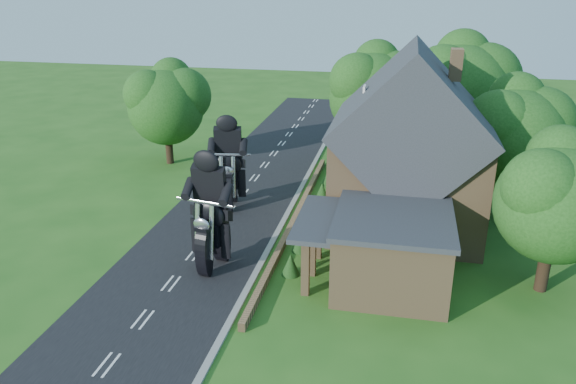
% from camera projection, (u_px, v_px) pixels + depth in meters
% --- Properties ---
extents(ground, '(120.00, 120.00, 0.00)m').
position_uv_depth(ground, '(194.00, 255.00, 28.96)').
color(ground, '#275818').
rests_on(ground, ground).
extents(road, '(7.00, 80.00, 0.02)m').
position_uv_depth(road, '(194.00, 254.00, 28.95)').
color(road, black).
rests_on(road, ground).
extents(kerb, '(0.30, 80.00, 0.12)m').
position_uv_depth(kerb, '(263.00, 260.00, 28.23)').
color(kerb, gray).
rests_on(kerb, ground).
extents(garden_wall, '(0.30, 22.00, 0.40)m').
position_uv_depth(garden_wall, '(295.00, 220.00, 32.62)').
color(garden_wall, '#906F49').
rests_on(garden_wall, ground).
extents(house, '(9.54, 8.64, 10.24)m').
position_uv_depth(house, '(409.00, 153.00, 30.85)').
color(house, '#906F49').
rests_on(house, ground).
extents(annex, '(7.05, 5.94, 3.44)m').
position_uv_depth(annex, '(389.00, 249.00, 25.69)').
color(annex, '#906F49').
rests_on(annex, ground).
extents(tree_annex_side, '(5.64, 5.20, 7.48)m').
position_uv_depth(tree_annex_side, '(566.00, 194.00, 24.07)').
color(tree_annex_side, black).
rests_on(tree_annex_side, ground).
extents(tree_house_right, '(6.51, 6.00, 8.40)m').
position_uv_depth(tree_house_right, '(521.00, 132.00, 31.76)').
color(tree_house_right, black).
rests_on(tree_house_right, ground).
extents(tree_behind_house, '(7.81, 7.20, 10.08)m').
position_uv_depth(tree_behind_house, '(467.00, 88.00, 38.72)').
color(tree_behind_house, black).
rests_on(tree_behind_house, ground).
extents(tree_behind_left, '(6.94, 6.40, 9.16)m').
position_uv_depth(tree_behind_left, '(379.00, 89.00, 40.95)').
color(tree_behind_left, black).
rests_on(tree_behind_left, ground).
extents(tree_far_road, '(6.08, 5.60, 7.84)m').
position_uv_depth(tree_far_road, '(171.00, 101.00, 41.41)').
color(tree_far_road, black).
rests_on(tree_far_road, ground).
extents(shrub_a, '(0.90, 0.90, 1.10)m').
position_uv_depth(shrub_a, '(291.00, 264.00, 26.83)').
color(shrub_a, '#153711').
rests_on(shrub_a, ground).
extents(shrub_b, '(0.90, 0.90, 1.10)m').
position_uv_depth(shrub_b, '(300.00, 242.00, 29.11)').
color(shrub_b, '#153711').
rests_on(shrub_b, ground).
extents(shrub_c, '(0.90, 0.90, 1.10)m').
position_uv_depth(shrub_c, '(309.00, 222.00, 31.39)').
color(shrub_c, '#153711').
rests_on(shrub_c, ground).
extents(shrub_d, '(0.90, 0.90, 1.10)m').
position_uv_depth(shrub_d, '(322.00, 191.00, 35.96)').
color(shrub_d, '#153711').
rests_on(shrub_d, ground).
extents(shrub_e, '(0.90, 0.90, 1.10)m').
position_uv_depth(shrub_e, '(328.00, 178.00, 38.24)').
color(shrub_e, '#153711').
rests_on(shrub_e, ground).
extents(shrub_f, '(0.90, 0.90, 1.10)m').
position_uv_depth(shrub_f, '(332.00, 167.00, 40.52)').
color(shrub_f, '#153711').
rests_on(shrub_f, ground).
extents(motorcycle_lead, '(0.84, 2.03, 1.83)m').
position_uv_depth(motorcycle_lead, '(213.00, 252.00, 27.27)').
color(motorcycle_lead, black).
rests_on(motorcycle_lead, ground).
extents(motorcycle_follow, '(0.76, 1.94, 1.76)m').
position_uv_depth(motorcycle_follow, '(230.00, 194.00, 34.60)').
color(motorcycle_follow, black).
rests_on(motorcycle_follow, ground).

